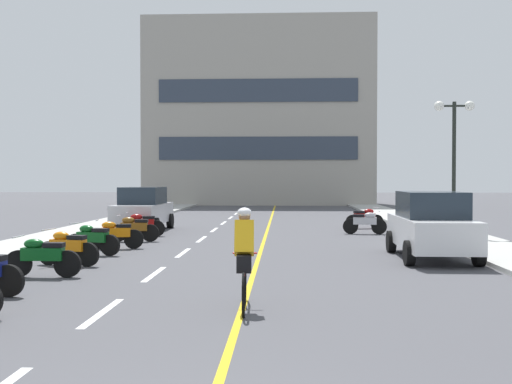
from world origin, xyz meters
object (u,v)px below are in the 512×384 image
Objects in this scene: motorcycle_7 at (134,228)px; motorcycle_6 at (115,234)px; parked_car_near at (431,225)px; motorcycle_8 at (142,224)px; motorcycle_10 at (365,218)px; motorcycle_3 at (42,256)px; motorcycle_9 at (365,222)px; parked_car_mid at (143,209)px; street_lamp_mid at (454,136)px; motorcycle_5 at (92,239)px; cyclist_rider at (244,256)px; motorcycle_4 at (68,247)px.

motorcycle_6 is at bearing -91.07° from motorcycle_7.
motorcycle_8 is at bearing 147.65° from parked_car_near.
motorcycle_3 is at bearing -122.95° from motorcycle_10.
motorcycle_6 is at bearing -146.88° from motorcycle_9.
parked_car_mid is at bearing 92.63° from motorcycle_3.
motorcycle_8 is (-0.01, 9.45, 0.00)m from motorcycle_3.
parked_car_mid reaches higher than motorcycle_6.
street_lamp_mid is 2.87× the size of motorcycle_7.
street_lamp_mid is at bearing 20.01° from motorcycle_6.
street_lamp_mid reaches higher than motorcycle_6.
motorcycle_8 is at bearing -179.37° from street_lamp_mid.
parked_car_mid is at bearing 93.01° from motorcycle_5.
motorcycle_3 and motorcycle_5 have the same top height.
motorcycle_5 is 1.52m from motorcycle_6.
parked_car_near is 11.02m from motorcycle_8.
motorcycle_3 is (-9.29, -3.56, -0.44)m from parked_car_near.
motorcycle_5 is at bearing -86.99° from parked_car_mid.
motorcycle_10 is at bearing 92.66° from parked_car_near.
motorcycle_9 is (8.33, 3.26, 0.00)m from motorcycle_7.
motorcycle_7 is at bearing -145.29° from motorcycle_10.
motorcycle_8 is 0.96× the size of cyclist_rider.
motorcycle_10 is 17.23m from cyclist_rider.
motorcycle_6 is 0.95× the size of cyclist_rider.
street_lamp_mid is 1.16× the size of parked_car_near.
motorcycle_3 is 1.01× the size of motorcycle_4.
motorcycle_10 is at bearing 43.27° from motorcycle_6.
motorcycle_4 and motorcycle_9 have the same top height.
motorcycle_6 is at bearing 86.98° from motorcycle_4.
motorcycle_7 is at bearing 112.79° from cyclist_rider.
parked_car_near is at bearing 20.94° from motorcycle_3.
motorcycle_9 is at bearing 96.34° from parked_car_near.
parked_car_mid is 2.52× the size of motorcycle_10.
cyclist_rider is at bearing -55.74° from motorcycle_5.
parked_car_mid is 8.13m from motorcycle_5.
motorcycle_3 is (0.55, -12.03, -0.44)m from parked_car_mid.
motorcycle_3 is 1.00× the size of motorcycle_7.
motorcycle_5 and motorcycle_8 have the same top height.
motorcycle_3 and motorcycle_10 have the same top height.
motorcycle_3 is (-11.54, -9.58, -3.25)m from street_lamp_mid.
street_lamp_mid reaches higher than motorcycle_7.
motorcycle_3 and motorcycle_4 have the same top height.
motorcycle_7 is 11.62m from cyclist_rider.
parked_car_mid is 10.25m from motorcycle_4.
motorcycle_3 is at bearing -87.52° from motorcycle_4.
parked_car_near is at bearing -32.35° from motorcycle_8.
motorcycle_5 is at bearing 91.83° from motorcycle_3.
street_lamp_mid is at bearing 0.63° from motorcycle_8.
motorcycle_7 and motorcycle_9 have the same top height.
parked_car_near is at bearing -2.20° from motorcycle_5.
motorcycle_3 and motorcycle_6 have the same top height.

